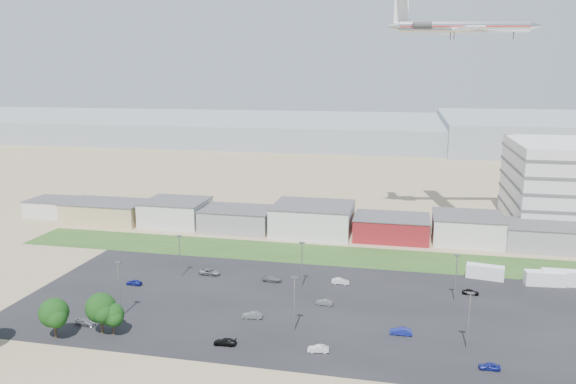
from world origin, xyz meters
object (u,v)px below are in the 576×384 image
(box_trailer_a, at_px, (485,272))
(parked_car_13, at_px, (318,349))
(parked_car_7, at_px, (325,302))
(parked_car_10, at_px, (86,322))
(airliner, at_px, (464,26))
(parked_car_11, at_px, (340,281))
(parked_car_8, at_px, (471,292))
(parked_car_9, at_px, (210,272))
(parked_car_4, at_px, (252,315))
(parked_car_5, at_px, (134,282))
(parked_car_3, at_px, (225,342))
(parked_car_2, at_px, (489,366))
(parked_car_1, at_px, (401,331))
(parked_car_6, at_px, (272,279))

(box_trailer_a, relative_size, parked_car_13, 2.29)
(parked_car_7, xyz_separation_m, parked_car_10, (-40.61, -18.13, 0.01))
(airliner, distance_m, parked_car_11, 83.52)
(parked_car_8, distance_m, parked_car_13, 40.63)
(parked_car_13, bearing_deg, box_trailer_a, 136.08)
(parked_car_9, xyz_separation_m, parked_car_10, (-12.80, -29.44, -0.10))
(parked_car_4, bearing_deg, parked_car_5, -115.36)
(parked_car_7, xyz_separation_m, parked_car_8, (28.44, 11.72, 0.02))
(parked_car_3, xyz_separation_m, parked_car_11, (15.38, 31.82, 0.06))
(parked_car_2, xyz_separation_m, parked_car_10, (-68.91, 0.80, 0.01))
(parked_car_7, height_order, parked_car_11, parked_car_11)
(parked_car_10, height_order, parked_car_13, parked_car_13)
(parked_car_4, height_order, parked_car_5, parked_car_4)
(parked_car_4, xyz_separation_m, parked_car_9, (-15.70, 20.20, 0.04))
(parked_car_10, bearing_deg, parked_car_4, -66.54)
(parked_car_8, bearing_deg, parked_car_5, 99.45)
(parked_car_1, relative_size, parked_car_6, 0.91)
(parked_car_3, distance_m, parked_car_8, 52.73)
(airliner, relative_size, parked_car_7, 13.21)
(box_trailer_a, xyz_separation_m, parked_car_8, (-3.98, -10.36, -0.93))
(airliner, distance_m, parked_car_13, 106.48)
(parked_car_7, height_order, parked_car_9, parked_car_9)
(box_trailer_a, xyz_separation_m, parked_car_6, (-45.52, -11.90, -0.88))
(parked_car_6, xyz_separation_m, parked_car_11, (14.74, 1.72, 0.00))
(airliner, height_order, parked_car_11, airliner)
(parked_car_2, bearing_deg, parked_car_11, -141.04)
(box_trailer_a, relative_size, parked_car_10, 2.08)
(parked_car_13, bearing_deg, parked_car_8, 131.86)
(parked_car_3, relative_size, parked_car_5, 1.12)
(airliner, relative_size, parked_car_11, 11.68)
(parked_car_13, bearing_deg, parked_car_11, 173.12)
(airliner, xyz_separation_m, parked_car_5, (-69.66, -65.19, -56.80))
(parked_car_1, bearing_deg, parked_car_8, 147.33)
(parked_car_11, bearing_deg, parked_car_7, 172.55)
(parked_car_6, xyz_separation_m, parked_car_13, (14.95, -29.18, -0.04))
(parked_car_3, height_order, parked_car_7, parked_car_3)
(box_trailer_a, bearing_deg, parked_car_10, -141.30)
(parked_car_6, height_order, parked_car_11, parked_car_11)
(parked_car_10, distance_m, parked_car_13, 42.48)
(parked_car_7, relative_size, parked_car_11, 0.88)
(parked_car_1, distance_m, parked_car_5, 57.57)
(parked_car_11, bearing_deg, parked_car_2, -138.69)
(parked_car_6, xyz_separation_m, parked_car_8, (41.53, 1.54, -0.05))
(parked_car_9, height_order, parked_car_11, parked_car_9)
(parked_car_1, xyz_separation_m, parked_car_3, (-28.59, -10.06, -0.08))
(parked_car_3, bearing_deg, box_trailer_a, 128.70)
(parked_car_6, bearing_deg, parked_car_8, -87.42)
(parked_car_1, xyz_separation_m, parked_car_11, (-13.21, 21.76, -0.02))
(parked_car_2, height_order, parked_car_13, parked_car_13)
(parked_car_2, xyz_separation_m, parked_car_6, (-41.39, 29.10, 0.07))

